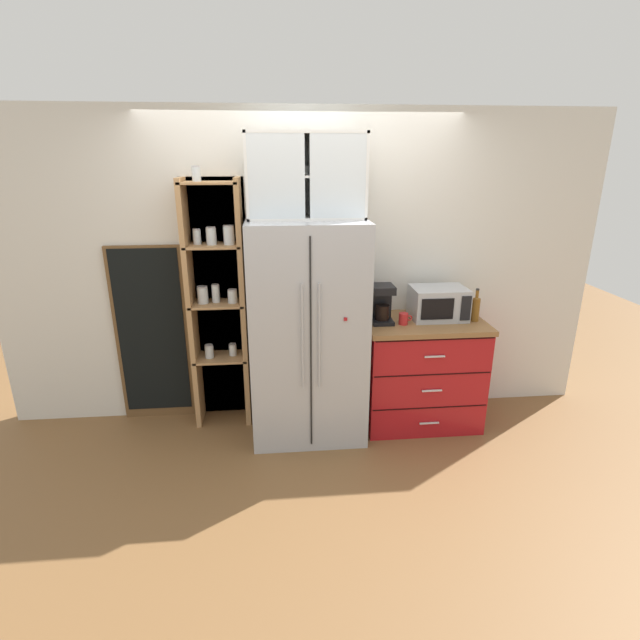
{
  "coord_description": "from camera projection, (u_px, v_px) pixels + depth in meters",
  "views": [
    {
      "loc": [
        -0.24,
        -3.56,
        2.17
      ],
      "look_at": [
        0.1,
        -0.0,
        0.96
      ],
      "focal_mm": 27.0,
      "sensor_mm": 36.0,
      "label": 1
    }
  ],
  "objects": [
    {
      "name": "bottle_amber",
      "position": [
        476.0,
        307.0,
        3.87
      ],
      "size": [
        0.06,
        0.06,
        0.27
      ],
      "color": "brown",
      "rests_on": "counter_cabinet"
    },
    {
      "name": "pantry_shelf_column",
      "position": [
        218.0,
        300.0,
        3.93
      ],
      "size": [
        0.5,
        0.31,
        2.11
      ],
      "color": "brown",
      "rests_on": "ground"
    },
    {
      "name": "chalkboard_menu",
      "position": [
        152.0,
        335.0,
        4.02
      ],
      "size": [
        0.6,
        0.04,
        1.51
      ],
      "color": "brown",
      "rests_on": "ground"
    },
    {
      "name": "mug_red",
      "position": [
        404.0,
        319.0,
        3.81
      ],
      "size": [
        0.11,
        0.07,
        0.09
      ],
      "color": "red",
      "rests_on": "counter_cabinet"
    },
    {
      "name": "upper_cabinet",
      "position": [
        306.0,
        176.0,
        3.46
      ],
      "size": [
        0.85,
        0.32,
        0.6
      ],
      "color": "silver",
      "rests_on": "refrigerator"
    },
    {
      "name": "ground_plane",
      "position": [
        308.0,
        427.0,
        4.08
      ],
      "size": [
        10.71,
        10.71,
        0.0
      ],
      "primitive_type": "plane",
      "color": "brown"
    },
    {
      "name": "wall_back_cream",
      "position": [
        304.0,
        269.0,
        4.04
      ],
      "size": [
        5.01,
        0.1,
        2.55
      ],
      "primitive_type": "cube",
      "color": "silver",
      "rests_on": "ground"
    },
    {
      "name": "microwave",
      "position": [
        438.0,
        303.0,
        3.93
      ],
      "size": [
        0.44,
        0.33,
        0.26
      ],
      "color": "#ADAFB5",
      "rests_on": "counter_cabinet"
    },
    {
      "name": "counter_cabinet",
      "position": [
        420.0,
        371.0,
        4.06
      ],
      "size": [
        0.98,
        0.64,
        0.91
      ],
      "color": "#A8161C",
      "rests_on": "ground"
    },
    {
      "name": "refrigerator",
      "position": [
        307.0,
        331.0,
        3.79
      ],
      "size": [
        0.89,
        0.73,
        1.74
      ],
      "color": "#ADAFB5",
      "rests_on": "ground"
    },
    {
      "name": "coffee_maker",
      "position": [
        382.0,
        303.0,
        3.83
      ],
      "size": [
        0.17,
        0.2,
        0.31
      ],
      "color": "black",
      "rests_on": "counter_cabinet"
    }
  ]
}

